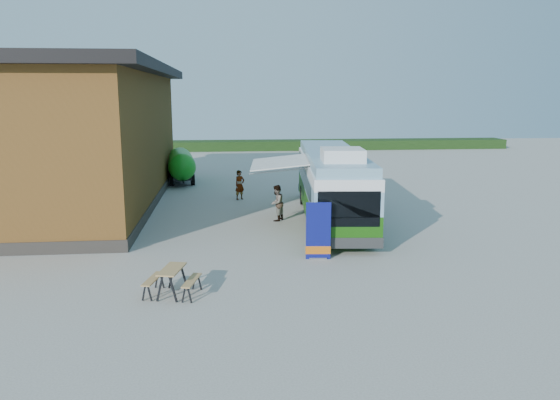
{
  "coord_description": "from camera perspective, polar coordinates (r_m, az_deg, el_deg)",
  "views": [
    {
      "loc": [
        -2.66,
        -20.56,
        5.98
      ],
      "look_at": [
        -0.34,
        2.7,
        1.4
      ],
      "focal_mm": 35.0,
      "sensor_mm": 36.0,
      "label": 1
    }
  ],
  "objects": [
    {
      "name": "person_a",
      "position": [
        31.18,
        -4.23,
        1.57
      ],
      "size": [
        0.74,
        0.68,
        1.69
      ],
      "primitive_type": "imported",
      "rotation": [
        0.0,
        0.0,
        0.58
      ],
      "color": "#999999",
      "rests_on": "ground"
    },
    {
      "name": "person_b",
      "position": [
        25.89,
        -0.36,
        -0.32
      ],
      "size": [
        0.99,
        1.05,
        1.72
      ],
      "primitive_type": "imported",
      "rotation": [
        0.0,
        0.0,
        -2.11
      ],
      "color": "#999999",
      "rests_on": "ground"
    },
    {
      "name": "banner",
      "position": [
        19.95,
        4.02,
        -3.79
      ],
      "size": [
        0.92,
        0.24,
        2.13
      ],
      "rotation": [
        0.0,
        0.0,
        -0.09
      ],
      "color": "navy",
      "rests_on": "ground"
    },
    {
      "name": "ground",
      "position": [
        21.57,
        1.62,
        -5.01
      ],
      "size": [
        100.0,
        100.0,
        0.0
      ],
      "primitive_type": "plane",
      "color": "#BCB7AD",
      "rests_on": "ground"
    },
    {
      "name": "picnic_table",
      "position": [
        16.79,
        -11.21,
        -7.72
      ],
      "size": [
        1.73,
        1.6,
        0.84
      ],
      "rotation": [
        0.0,
        0.0,
        -0.22
      ],
      "color": "#A5874E",
      "rests_on": "ground"
    },
    {
      "name": "barn",
      "position": [
        31.64,
        -20.14,
        6.08
      ],
      "size": [
        9.6,
        21.2,
        7.5
      ],
      "color": "brown",
      "rests_on": "ground"
    },
    {
      "name": "slurry_tanker",
      "position": [
        37.61,
        -10.3,
        3.71
      ],
      "size": [
        2.22,
        5.97,
        2.21
      ],
      "rotation": [
        0.0,
        0.0,
        0.11
      ],
      "color": "#1B951D",
      "rests_on": "ground"
    },
    {
      "name": "bus",
      "position": [
        26.1,
        5.43,
        1.87
      ],
      "size": [
        3.72,
        12.59,
        3.81
      ],
      "rotation": [
        0.0,
        0.0,
        -0.09
      ],
      "color": "#1F5E0F",
      "rests_on": "ground"
    },
    {
      "name": "awning",
      "position": [
        25.37,
        0.47,
        3.82
      ],
      "size": [
        3.12,
        4.6,
        0.53
      ],
      "rotation": [
        0.0,
        0.0,
        -0.09
      ],
      "color": "white",
      "rests_on": "ground"
    },
    {
      "name": "hedge",
      "position": [
        59.77,
        4.63,
        5.78
      ],
      "size": [
        40.0,
        3.0,
        1.0
      ],
      "primitive_type": "cube",
      "color": "#264419",
      "rests_on": "ground"
    }
  ]
}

